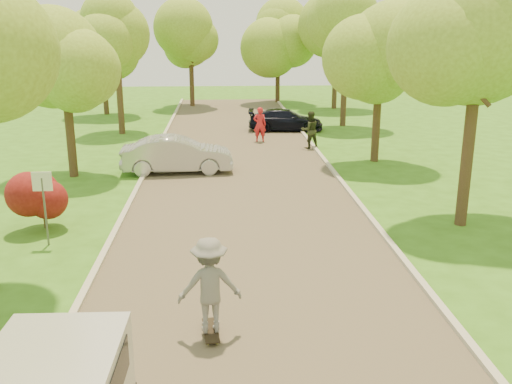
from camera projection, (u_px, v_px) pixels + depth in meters
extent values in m
plane|color=#346618|center=(258.00, 303.00, 12.98)|extent=(100.00, 100.00, 0.00)
cube|color=#4C4438|center=(243.00, 201.00, 20.65)|extent=(8.00, 60.00, 0.01)
cube|color=#B2AD9E|center=(131.00, 201.00, 20.39)|extent=(0.18, 60.00, 0.12)
cube|color=#B2AD9E|center=(354.00, 197.00, 20.87)|extent=(0.18, 60.00, 0.12)
cylinder|color=#59595E|center=(45.00, 212.00, 16.19)|extent=(0.06, 0.06, 2.00)
cube|color=white|center=(42.00, 181.00, 15.94)|extent=(0.55, 0.04, 0.55)
cylinder|color=#382619|center=(45.00, 217.00, 17.78)|extent=(0.12, 0.12, 0.70)
sphere|color=#590F0F|center=(43.00, 194.00, 17.57)|extent=(1.70, 1.70, 1.70)
cylinder|color=#382619|center=(71.00, 139.00, 23.62)|extent=(0.36, 0.36, 3.15)
sphere|color=olive|center=(64.00, 70.00, 22.84)|extent=(4.20, 4.20, 4.20)
sphere|color=olive|center=(79.00, 54.00, 22.70)|extent=(3.15, 3.15, 3.15)
cylinder|color=#382619|center=(120.00, 101.00, 33.14)|extent=(0.36, 0.36, 3.83)
sphere|color=olive|center=(116.00, 42.00, 32.21)|extent=(4.80, 4.80, 4.80)
sphere|color=olive|center=(128.00, 28.00, 32.05)|extent=(3.60, 3.60, 3.60)
cylinder|color=#382619|center=(466.00, 166.00, 17.64)|extent=(0.36, 0.36, 3.83)
sphere|color=olive|center=(478.00, 53.00, 16.69)|extent=(5.00, 5.00, 5.00)
sphere|color=olive|center=(506.00, 26.00, 16.53)|extent=(3.75, 3.75, 3.75)
cylinder|color=#382619|center=(376.00, 125.00, 26.31)|extent=(0.36, 0.36, 3.38)
sphere|color=olive|center=(380.00, 59.00, 25.47)|extent=(4.40, 4.40, 4.40)
sphere|color=olive|center=(396.00, 43.00, 25.33)|extent=(3.30, 3.30, 3.30)
cylinder|color=#382619|center=(344.00, 94.00, 35.84)|extent=(0.36, 0.36, 4.05)
sphere|color=olive|center=(346.00, 35.00, 34.84)|extent=(5.20, 5.20, 5.20)
sphere|color=olive|center=(360.00, 21.00, 34.67)|extent=(3.90, 3.90, 3.90)
cylinder|color=#382619|center=(105.00, 89.00, 40.70)|extent=(0.36, 0.36, 3.60)
sphere|color=olive|center=(101.00, 41.00, 39.78)|extent=(5.00, 5.00, 5.00)
sphere|color=olive|center=(112.00, 30.00, 39.61)|extent=(3.75, 3.75, 3.75)
cylinder|color=#382619|center=(335.00, 83.00, 43.60)|extent=(0.36, 0.36, 3.83)
sphere|color=olive|center=(337.00, 37.00, 42.65)|extent=(5.00, 5.00, 5.00)
sphere|color=olive|center=(347.00, 27.00, 42.48)|extent=(3.75, 3.75, 3.75)
cylinder|color=#382619|center=(192.00, 85.00, 44.92)|extent=(0.36, 0.36, 3.38)
sphere|color=olive|center=(191.00, 44.00, 44.05)|extent=(4.80, 4.80, 4.80)
sphere|color=olive|center=(200.00, 34.00, 43.89)|extent=(3.60, 3.60, 3.60)
cylinder|color=#382619|center=(278.00, 80.00, 47.22)|extent=(0.36, 0.36, 3.60)
sphere|color=olive|center=(278.00, 39.00, 46.31)|extent=(5.00, 5.00, 5.00)
sphere|color=olive|center=(287.00, 30.00, 46.14)|extent=(3.75, 3.75, 3.75)
imported|color=#A7A6AB|center=(177.00, 155.00, 24.48)|extent=(4.82, 1.87, 1.56)
imported|color=black|center=(286.00, 120.00, 34.47)|extent=(4.62, 2.17, 1.30)
cube|color=black|center=(211.00, 330.00, 11.60)|extent=(0.39, 1.04, 0.02)
cylinder|color=#BFCC4C|center=(214.00, 324.00, 11.97)|extent=(0.04, 0.08, 0.08)
cylinder|color=#BFCC4C|center=(205.00, 325.00, 11.94)|extent=(0.04, 0.08, 0.08)
cylinder|color=#BFCC4C|center=(217.00, 342.00, 11.29)|extent=(0.04, 0.08, 0.08)
cylinder|color=#BFCC4C|center=(208.00, 343.00, 11.26)|extent=(0.04, 0.08, 0.08)
imported|color=slate|center=(210.00, 285.00, 11.32)|extent=(1.36, 0.87, 1.99)
imported|color=red|center=(260.00, 125.00, 31.02)|extent=(0.72, 0.50, 1.90)
imported|color=#282D1B|center=(310.00, 130.00, 29.30)|extent=(1.07, 0.91, 1.92)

